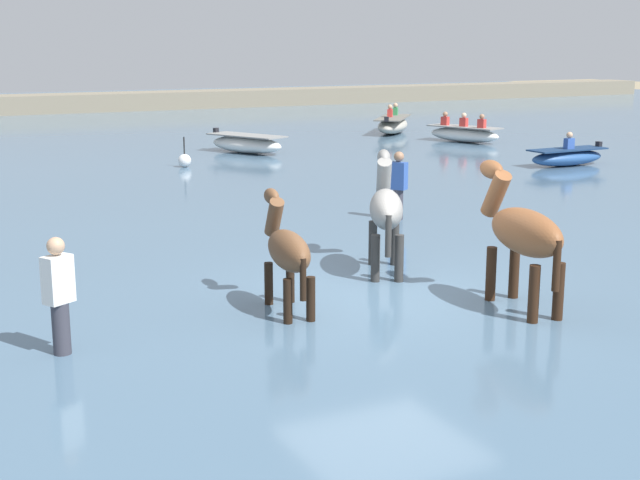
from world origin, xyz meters
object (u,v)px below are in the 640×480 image
horse_lead_bay (287,253)px  person_wading_close (398,190)px  boat_far_inshore (393,125)px  channel_buoy (185,160)px  boat_distant_west (464,134)px  horse_trailing_grey (386,211)px  person_onlooker_left (60,304)px  boat_near_starboard (247,144)px  horse_flank_chestnut (522,235)px  boat_mid_outer (567,157)px

horse_lead_bay → person_wading_close: 6.46m
boat_far_inshore → channel_buoy: size_ratio=3.81×
boat_distant_west → channel_buoy: size_ratio=3.42×
horse_trailing_grey → boat_distant_west: size_ratio=0.71×
horse_lead_bay → person_wading_close: horse_lead_bay is taller
boat_far_inshore → horse_lead_bay: bearing=-124.4°
boat_far_inshore → person_onlooker_left: bearing=-129.5°
horse_lead_bay → boat_near_starboard: (5.85, 16.02, -0.50)m
channel_buoy → horse_trailing_grey: bearing=-94.0°
person_onlooker_left → channel_buoy: (6.03, 14.11, -0.40)m
horse_flank_chestnut → boat_near_starboard: bearing=80.0°
person_wading_close → horse_flank_chestnut: bearing=-106.2°
boat_mid_outer → boat_distant_west: bearing=81.3°
horse_lead_bay → horse_trailing_grey: bearing=28.6°
horse_trailing_grey → horse_lead_bay: bearing=-151.4°
horse_flank_chestnut → person_onlooker_left: 5.85m
boat_mid_outer → boat_far_inshore: (0.36, 10.20, 0.06)m
person_wading_close → person_onlooker_left: 8.97m
horse_trailing_grey → person_onlooker_left: size_ratio=1.26×
horse_trailing_grey → person_wading_close: (2.32, 3.43, -0.35)m
horse_trailing_grey → person_onlooker_left: bearing=-163.2°
boat_mid_outer → boat_far_inshore: bearing=88.0°
boat_far_inshore → boat_distant_west: boat_far_inshore is taller
horse_flank_chestnut → person_onlooker_left: (-5.77, 0.89, -0.40)m
boat_distant_west → person_wading_close: size_ratio=1.79×
horse_trailing_grey → boat_mid_outer: bearing=36.6°
boat_near_starboard → boat_mid_outer: (7.07, -6.85, -0.04)m
horse_flank_chestnut → person_wading_close: (1.70, 5.86, -0.40)m
horse_flank_chestnut → boat_mid_outer: (10.12, 10.41, -0.74)m
horse_lead_bay → horse_trailing_grey: horse_trailing_grey is taller
horse_lead_bay → boat_near_starboard: bearing=69.9°
boat_distant_west → channel_buoy: boat_distant_west is taller
person_wading_close → person_onlooker_left: same height
boat_far_inshore → boat_near_starboard: bearing=-155.7°
horse_trailing_grey → boat_mid_outer: 13.39m
horse_lead_bay → boat_near_starboard: 17.06m
boat_near_starboard → person_onlooker_left: (-8.81, -16.37, 0.30)m
boat_mid_outer → person_onlooker_left: size_ratio=1.55×
person_onlooker_left → boat_near_starboard: bearing=61.7°
boat_far_inshore → person_wading_close: size_ratio=1.99×
horse_flank_chestnut → person_wading_close: horse_flank_chestnut is taller
boat_distant_west → horse_trailing_grey: bearing=-129.3°
boat_mid_outer → boat_distant_west: 6.42m
boat_near_starboard → horse_lead_bay: bearing=-110.1°
boat_far_inshore → channel_buoy: (-10.22, -5.61, -0.12)m
boat_mid_outer → person_wading_close: size_ratio=1.55×
horse_lead_bay → person_onlooker_left: 2.99m
boat_near_starboard → boat_distant_west: bearing=-3.6°
horse_flank_chestnut → boat_far_inshore: size_ratio=0.66×
horse_trailing_grey → channel_buoy: bearing=86.0°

